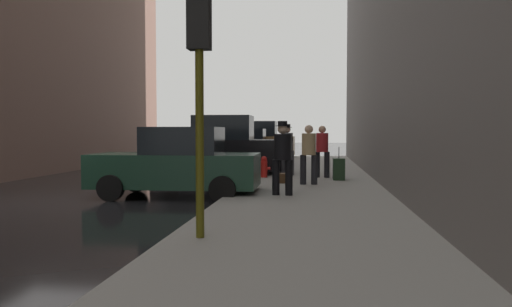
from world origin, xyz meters
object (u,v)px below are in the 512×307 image
Objects in this scene: duffel_bag at (284,178)px; pedestrian_with_beanie at (287,147)px; traffic_light at (199,56)px; pedestrian_in_red_jacket at (322,149)px; parked_bronze_suv at (256,142)px; fire_hydrant at (264,167)px; parked_dark_green_sedan at (178,164)px; parked_black_suv at (219,149)px; pedestrian_with_fedora at (282,154)px; pedestrian_in_tan_coat at (309,151)px; parked_blue_sedan at (241,149)px; rolling_suitcase at (339,169)px.

pedestrian_with_beanie is at bearing 91.10° from duffel_bag.
traffic_light reaches higher than pedestrian_in_red_jacket.
fire_hydrant is (1.80, -12.63, -0.54)m from parked_bronze_suv.
parked_black_suv reaches higher than parked_dark_green_sedan.
pedestrian_with_fedora is at bearing -80.99° from parked_bronze_suv.
pedestrian_with_fedora is (-0.59, -2.48, 0.03)m from pedestrian_in_tan_coat.
duffel_bag is at bearing 42.88° from parked_dark_green_sedan.
parked_dark_green_sedan and parked_blue_sedan have the same top height.
fire_hydrant is (1.80, -1.53, -0.54)m from parked_black_suv.
traffic_light is 9.89m from pedestrian_in_red_jacket.
parked_blue_sedan is (0.00, 5.39, -0.18)m from parked_black_suv.
pedestrian_in_tan_coat is at bearing 31.28° from parked_dark_green_sedan.
traffic_light is 5.22m from pedestrian_with_fedora.
parked_black_suv reaches higher than parked_blue_sedan.
pedestrian_in_tan_coat reaches higher than rolling_suitcase.
parked_dark_green_sedan is 5.61m from pedestrian_with_beanie.
pedestrian_in_tan_coat is 0.96× the size of pedestrian_with_fedora.
parked_dark_green_sedan is at bearing -116.60° from pedestrian_with_beanie.
pedestrian_with_fedora is 4.04× the size of duffel_bag.
pedestrian_with_fedora is at bearing -76.63° from parked_blue_sedan.
parked_blue_sedan is 2.37× the size of pedestrian_with_beanie.
pedestrian_with_beanie is (2.51, -11.66, 0.10)m from parked_bronze_suv.
parked_dark_green_sedan is 2.77m from pedestrian_with_fedora.
rolling_suitcase is (4.23, -13.15, -0.54)m from parked_bronze_suv.
parked_bronze_suv is 17.35m from pedestrian_with_fedora.
parked_bronze_suv reaches higher than parked_blue_sedan.
pedestrian_with_beanie is 2.37m from rolling_suitcase.
traffic_light is at bearing -101.00° from pedestrian_in_red_jacket.
duffel_bag is at bearing -79.84° from parked_bronze_suv.
pedestrian_in_tan_coat is (3.31, 2.01, 0.26)m from parked_dark_green_sedan.
pedestrian_in_red_jacket is at bearing -61.14° from parked_blue_sedan.
traffic_light is 2.11× the size of pedestrian_in_red_jacket.
pedestrian_in_red_jacket is at bearing 57.85° from duffel_bag.
pedestrian_with_beanie is (-1.21, 0.80, 0.03)m from pedestrian_in_red_jacket.
duffel_bag is (-1.15, -1.84, -0.81)m from pedestrian_in_red_jacket.
parked_blue_sedan is at bearing 106.62° from duffel_bag.
parked_dark_green_sedan is 1.00× the size of parked_blue_sedan.
rolling_suitcase reaches higher than duffel_bag.
duffel_bag is at bearing 84.78° from traffic_light.
parked_black_suv reaches higher than pedestrian_in_red_jacket.
parked_black_suv is 10.52× the size of duffel_bag.
pedestrian_in_red_jacket reaches higher than fire_hydrant.
parked_black_suv reaches higher than pedestrian_in_tan_coat.
duffel_bag is (-0.75, 0.37, -0.81)m from pedestrian_in_tan_coat.
fire_hydrant is 0.40× the size of pedestrian_with_beanie.
fire_hydrant is at bearing -40.24° from parked_black_suv.
pedestrian_in_red_jacket reaches higher than rolling_suitcase.
pedestrian_in_tan_coat is at bearing -53.38° from fire_hydrant.
parked_dark_green_sedan is at bearing 109.09° from traffic_light.
parked_black_suv is 4.73m from rolling_suitcase.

